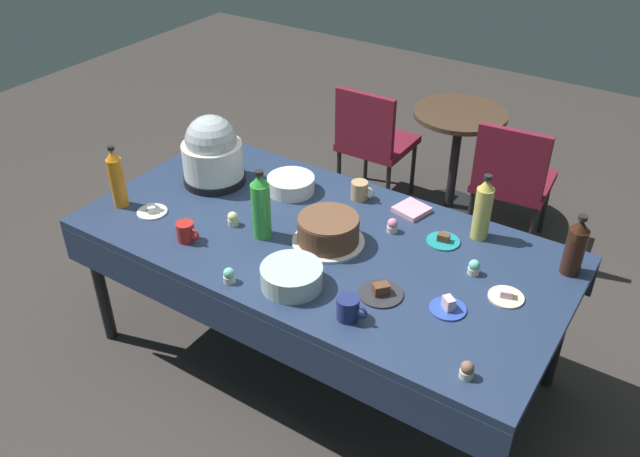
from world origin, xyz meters
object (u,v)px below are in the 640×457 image
Objects in this scene: dessert_plate_charcoal at (381,292)px; maroon_chair_right at (512,177)px; cupcake_cocoa at (467,370)px; soda_bottle_cola at (575,247)px; soda_bottle_orange_juice at (117,178)px; glass_salad_bowl at (292,276)px; dessert_plate_cobalt at (448,307)px; cupcake_vanilla at (474,267)px; slow_cooker at (212,153)px; dessert_plate_white at (152,211)px; potluck_table at (320,249)px; dessert_plate_teal at (443,240)px; round_cafe_table at (457,143)px; maroon_chair_left at (373,138)px; cupcake_lemon at (233,219)px; cupcake_berry at (392,226)px; coffee_mug_red at (186,232)px; coffee_mug_navy at (349,308)px; cupcake_rose at (229,275)px; dessert_plate_cream at (506,296)px; ceramic_snack_bowl at (291,184)px; soda_bottle_ginger_ale at (483,209)px; coffee_mug_tan at (360,190)px; soda_bottle_lime_soda at (261,206)px.

dessert_plate_charcoal is 0.21× the size of maroon_chair_right.
soda_bottle_cola reaches higher than cupcake_cocoa.
glass_salad_bowl is at bearing -3.10° from soda_bottle_orange_juice.
cupcake_vanilla is at bearing 91.25° from dessert_plate_cobalt.
dessert_plate_white is at bearing -97.77° from slow_cooker.
slow_cooker is at bearing -130.11° from maroon_chair_right.
dessert_plate_white is 2.13× the size of cupcake_cocoa.
potluck_table is at bearing -105.34° from maroon_chair_right.
dessert_plate_teal reaches higher than round_cafe_table.
maroon_chair_left is 0.55m from round_cafe_table.
soda_bottle_orange_juice is (-0.23, -0.42, -0.02)m from slow_cooker.
potluck_table is 0.43m from cupcake_lemon.
maroon_chair_right is (-0.28, 1.62, -0.27)m from dessert_plate_cobalt.
cupcake_cocoa is (0.64, -0.65, 0.00)m from cupcake_berry.
coffee_mug_navy is (0.87, -0.05, 0.00)m from coffee_mug_red.
soda_bottle_orange_juice is at bearing 175.75° from coffee_mug_navy.
cupcake_berry is 0.21× the size of soda_bottle_orange_juice.
slow_cooker is at bearing 61.71° from soda_bottle_orange_juice.
cupcake_cocoa is 1.02m from cupcake_rose.
dessert_plate_teal is 1.61m from maroon_chair_left.
coffee_mug_navy reaches higher than glass_salad_bowl.
soda_bottle_cola reaches higher than cupcake_lemon.
glass_salad_bowl reaches higher than dessert_plate_cream.
soda_bottle_ginger_ale is (0.94, 0.14, 0.11)m from ceramic_snack_bowl.
cupcake_berry reaches higher than dessert_plate_teal.
coffee_mug_tan reaches higher than dessert_plate_teal.
cupcake_cocoa is (0.88, -0.43, 0.09)m from potluck_table.
maroon_chair_right is at bearing 99.73° from dessert_plate_cobalt.
cupcake_rose is 0.56× the size of coffee_mug_red.
slow_cooker is 0.76m from coffee_mug_tan.
maroon_chair_right is 1.18× the size of round_cafe_table.
coffee_mug_red is 1.85m from maroon_chair_left.
round_cafe_table is at bearing 93.94° from glass_salad_bowl.
soda_bottle_cola is (0.13, 0.79, 0.10)m from cupcake_cocoa.
coffee_mug_tan is (-0.87, 0.34, 0.04)m from dessert_plate_cream.
cupcake_rose reaches higher than dessert_plate_cream.
soda_bottle_orange_juice is 1.14× the size of soda_bottle_cola.
soda_bottle_lime_soda is at bearing 164.67° from cupcake_cocoa.
dessert_plate_charcoal is 0.82m from cupcake_lemon.
maroon_chair_left is at bearing 136.61° from soda_bottle_ginger_ale.
soda_bottle_cola is at bearing 10.30° from cupcake_berry.
soda_bottle_ginger_ale is 1.14× the size of soda_bottle_cola.
dessert_plate_charcoal is 1.96m from maroon_chair_left.
maroon_chair_right is (0.54, 1.95, -0.29)m from cupcake_rose.
coffee_mug_navy is (-0.46, -0.45, 0.04)m from dessert_plate_cream.
cupcake_rose is (-0.38, -0.69, 0.00)m from cupcake_berry.
maroon_chair_right is (1.14, 1.35, -0.42)m from slow_cooker.
soda_bottle_cola is 0.33× the size of maroon_chair_right.
glass_salad_bowl reaches higher than cupcake_vanilla.
soda_bottle_lime_soda is at bearing -111.71° from coffee_mug_tan.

